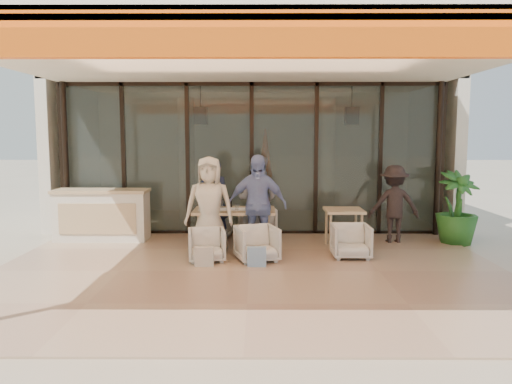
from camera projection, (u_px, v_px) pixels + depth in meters
ground at (249, 273)px, 7.69m from camera, size 70.00×70.00×0.00m
terrace_floor at (249, 272)px, 7.69m from camera, size 8.00×6.00×0.01m
terrace_structure at (249, 54)px, 7.06m from camera, size 8.00×6.00×3.40m
glass_storefront at (252, 159)px, 10.49m from camera, size 8.08×0.10×3.20m
interior_block at (253, 130)px, 12.72m from camera, size 9.05×3.62×3.52m
host_counter at (102, 215)px, 9.92m from camera, size 1.85×0.65×1.04m
dining_table at (234, 212)px, 9.23m from camera, size 1.50×0.90×0.93m
chair_far_left at (216, 224)px, 10.22m from camera, size 0.65×0.62×0.58m
chair_far_right at (257, 221)px, 10.21m from camera, size 0.81×0.77×0.72m
chair_near_left at (207, 243)px, 8.33m from camera, size 0.68×0.65×0.62m
chair_near_right at (257, 242)px, 8.32m from camera, size 0.80×0.77×0.67m
diner_navy at (214, 202)px, 9.66m from camera, size 0.62×0.42×1.66m
diner_grey at (257, 200)px, 9.65m from camera, size 1.00×0.89×1.73m
diner_cream at (209, 206)px, 8.76m from camera, size 0.88×0.60×1.74m
diner_periwinkle at (257, 205)px, 8.75m from camera, size 1.07×0.51×1.78m
tote_bag_cream at (204, 257)px, 7.95m from camera, size 0.30×0.10×0.34m
tote_bag_blue at (257, 257)px, 7.94m from camera, size 0.30×0.10×0.34m
side_table at (344, 215)px, 9.26m from camera, size 0.70×0.70×0.74m
side_chair at (351, 240)px, 8.55m from camera, size 0.64×0.60×0.65m
standing_woman at (394, 204)px, 9.72m from camera, size 1.00×0.58×1.53m
potted_palm at (457, 208)px, 9.65m from camera, size 1.00×1.00×1.43m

